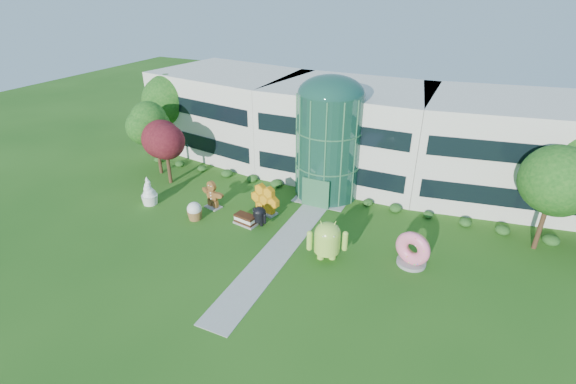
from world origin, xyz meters
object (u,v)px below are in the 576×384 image
at_px(gingerbread, 212,194).
at_px(android_black, 259,214).
at_px(donut, 414,248).
at_px(android_green, 327,238).

bearing_deg(gingerbread, android_black, 5.53).
relative_size(android_black, gingerbread, 0.69).
distance_m(android_black, donut, 12.81).
distance_m(android_green, gingerbread, 12.59).
height_order(android_black, gingerbread, gingerbread).
distance_m(android_green, android_black, 7.25).
bearing_deg(gingerbread, donut, 11.39).
bearing_deg(donut, gingerbread, -167.02).
distance_m(android_black, gingerbread, 5.41).
relative_size(android_green, donut, 1.30).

